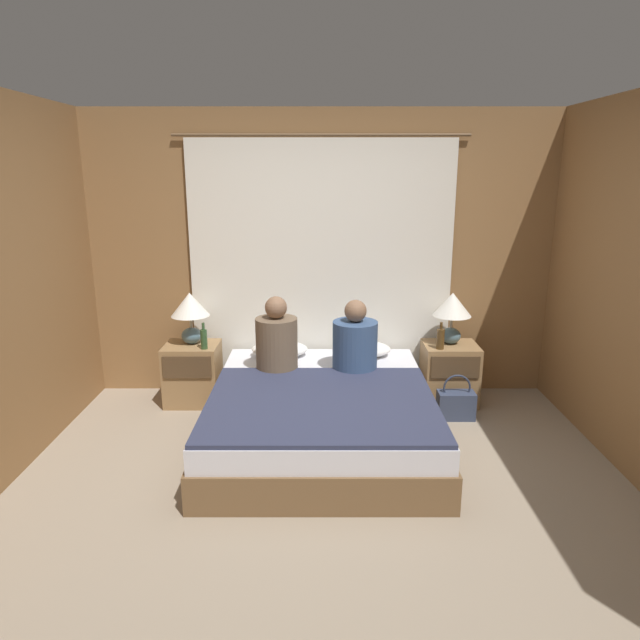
{
  "coord_description": "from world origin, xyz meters",
  "views": [
    {
      "loc": [
        -0.01,
        -3.15,
        1.99
      ],
      "look_at": [
        0.0,
        1.09,
        0.87
      ],
      "focal_mm": 32.0,
      "sensor_mm": 36.0,
      "label": 1
    }
  ],
  "objects_px": {
    "bed": "(320,415)",
    "person_left_in_bed": "(275,341)",
    "handbag_on_floor": "(455,404)",
    "lamp_left": "(189,310)",
    "beer_bottle_on_right_stand": "(439,338)",
    "beer_bottle_on_left_stand": "(203,339)",
    "pillow_left": "(278,349)",
    "nightstand_left": "(192,374)",
    "pillow_right": "(361,349)",
    "nightstand_right": "(448,373)",
    "lamp_right": "(451,309)",
    "person_right_in_bed": "(354,343)"
  },
  "relations": [
    {
      "from": "lamp_left",
      "to": "pillow_right",
      "type": "bearing_deg",
      "value": -0.68
    },
    {
      "from": "lamp_right",
      "to": "handbag_on_floor",
      "type": "xyz_separation_m",
      "value": [
        -0.01,
        -0.38,
        -0.71
      ]
    },
    {
      "from": "bed",
      "to": "person_right_in_bed",
      "type": "height_order",
      "value": "person_right_in_bed"
    },
    {
      "from": "bed",
      "to": "person_right_in_bed",
      "type": "xyz_separation_m",
      "value": [
        0.27,
        0.41,
        0.44
      ]
    },
    {
      "from": "lamp_left",
      "to": "person_left_in_bed",
      "type": "bearing_deg",
      "value": -26.5
    },
    {
      "from": "handbag_on_floor",
      "to": "pillow_right",
      "type": "bearing_deg",
      "value": 153.92
    },
    {
      "from": "lamp_left",
      "to": "beer_bottle_on_left_stand",
      "type": "relative_size",
      "value": 1.99
    },
    {
      "from": "nightstand_left",
      "to": "lamp_left",
      "type": "height_order",
      "value": "lamp_left"
    },
    {
      "from": "lamp_right",
      "to": "person_left_in_bed",
      "type": "relative_size",
      "value": 0.74
    },
    {
      "from": "beer_bottle_on_right_stand",
      "to": "beer_bottle_on_left_stand",
      "type": "bearing_deg",
      "value": 180.0
    },
    {
      "from": "nightstand_left",
      "to": "beer_bottle_on_left_stand",
      "type": "xyz_separation_m",
      "value": [
        0.14,
        -0.11,
        0.35
      ]
    },
    {
      "from": "lamp_left",
      "to": "nightstand_left",
      "type": "bearing_deg",
      "value": -90.0
    },
    {
      "from": "nightstand_left",
      "to": "pillow_left",
      "type": "bearing_deg",
      "value": 1.87
    },
    {
      "from": "lamp_right",
      "to": "bed",
      "type": "bearing_deg",
      "value": -144.69
    },
    {
      "from": "lamp_left",
      "to": "person_left_in_bed",
      "type": "distance_m",
      "value": 0.87
    },
    {
      "from": "lamp_left",
      "to": "pillow_left",
      "type": "height_order",
      "value": "lamp_left"
    },
    {
      "from": "nightstand_right",
      "to": "pillow_left",
      "type": "relative_size",
      "value": 1.09
    },
    {
      "from": "nightstand_left",
      "to": "nightstand_right",
      "type": "distance_m",
      "value": 2.25
    },
    {
      "from": "nightstand_right",
      "to": "lamp_right",
      "type": "height_order",
      "value": "lamp_right"
    },
    {
      "from": "nightstand_right",
      "to": "pillow_left",
      "type": "xyz_separation_m",
      "value": [
        -1.48,
        0.02,
        0.22
      ]
    },
    {
      "from": "bed",
      "to": "nightstand_right",
      "type": "bearing_deg",
      "value": 33.85
    },
    {
      "from": "lamp_left",
      "to": "lamp_right",
      "type": "distance_m",
      "value": 2.25
    },
    {
      "from": "person_right_in_bed",
      "to": "beer_bottle_on_left_stand",
      "type": "height_order",
      "value": "person_right_in_bed"
    },
    {
      "from": "nightstand_right",
      "to": "person_right_in_bed",
      "type": "height_order",
      "value": "person_right_in_bed"
    },
    {
      "from": "bed",
      "to": "nightstand_right",
      "type": "xyz_separation_m",
      "value": [
        1.12,
        0.75,
        0.06
      ]
    },
    {
      "from": "handbag_on_floor",
      "to": "person_left_in_bed",
      "type": "bearing_deg",
      "value": 179.91
    },
    {
      "from": "bed",
      "to": "beer_bottle_on_left_stand",
      "type": "height_order",
      "value": "beer_bottle_on_left_stand"
    },
    {
      "from": "bed",
      "to": "beer_bottle_on_right_stand",
      "type": "relative_size",
      "value": 8.54
    },
    {
      "from": "nightstand_left",
      "to": "pillow_right",
      "type": "distance_m",
      "value": 1.5
    },
    {
      "from": "bed",
      "to": "beer_bottle_on_right_stand",
      "type": "xyz_separation_m",
      "value": [
        1.0,
        0.64,
        0.41
      ]
    },
    {
      "from": "lamp_left",
      "to": "lamp_right",
      "type": "height_order",
      "value": "same"
    },
    {
      "from": "lamp_right",
      "to": "beer_bottle_on_left_stand",
      "type": "bearing_deg",
      "value": -175.78
    },
    {
      "from": "nightstand_right",
      "to": "pillow_left",
      "type": "height_order",
      "value": "pillow_left"
    },
    {
      "from": "bed",
      "to": "pillow_left",
      "type": "relative_size",
      "value": 4.04
    },
    {
      "from": "lamp_right",
      "to": "handbag_on_floor",
      "type": "height_order",
      "value": "lamp_right"
    },
    {
      "from": "beer_bottle_on_left_stand",
      "to": "handbag_on_floor",
      "type": "bearing_deg",
      "value": -6.22
    },
    {
      "from": "pillow_left",
      "to": "person_left_in_bed",
      "type": "height_order",
      "value": "person_left_in_bed"
    },
    {
      "from": "nightstand_left",
      "to": "nightstand_right",
      "type": "relative_size",
      "value": 1.0
    },
    {
      "from": "pillow_right",
      "to": "beer_bottle_on_right_stand",
      "type": "xyz_separation_m",
      "value": [
        0.64,
        -0.14,
        0.14
      ]
    },
    {
      "from": "pillow_right",
      "to": "handbag_on_floor",
      "type": "distance_m",
      "value": 0.91
    },
    {
      "from": "nightstand_left",
      "to": "beer_bottle_on_right_stand",
      "type": "relative_size",
      "value": 2.3
    },
    {
      "from": "nightstand_right",
      "to": "person_left_in_bed",
      "type": "distance_m",
      "value": 1.57
    },
    {
      "from": "nightstand_right",
      "to": "handbag_on_floor",
      "type": "xyz_separation_m",
      "value": [
        -0.01,
        -0.34,
        -0.14
      ]
    },
    {
      "from": "nightstand_right",
      "to": "beer_bottle_on_right_stand",
      "type": "height_order",
      "value": "beer_bottle_on_right_stand"
    },
    {
      "from": "pillow_right",
      "to": "person_right_in_bed",
      "type": "xyz_separation_m",
      "value": [
        -0.09,
        -0.36,
        0.17
      ]
    },
    {
      "from": "person_left_in_bed",
      "to": "beer_bottle_on_left_stand",
      "type": "bearing_deg",
      "value": 160.21
    },
    {
      "from": "nightstand_right",
      "to": "handbag_on_floor",
      "type": "height_order",
      "value": "nightstand_right"
    },
    {
      "from": "bed",
      "to": "person_left_in_bed",
      "type": "height_order",
      "value": "person_left_in_bed"
    },
    {
      "from": "nightstand_left",
      "to": "person_left_in_bed",
      "type": "relative_size",
      "value": 0.87
    },
    {
      "from": "nightstand_right",
      "to": "person_left_in_bed",
      "type": "relative_size",
      "value": 0.87
    }
  ]
}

